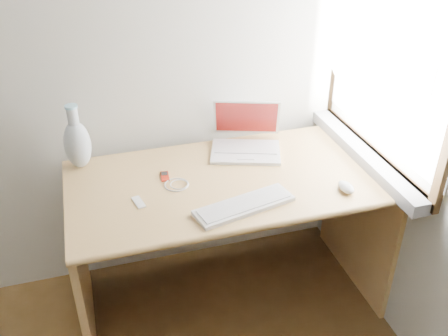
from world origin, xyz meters
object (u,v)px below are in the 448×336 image
object	(u,v)px
external_keyboard	(244,205)
vase	(77,143)
laptop	(243,140)
desk	(225,207)

from	to	relation	value
external_keyboard	vase	distance (m)	0.83
vase	external_keyboard	bearing A→B (deg)	-39.86
laptop	vase	bearing A→B (deg)	-164.97
external_keyboard	vase	xyz separation A→B (m)	(-0.63, 0.52, 0.12)
vase	laptop	bearing A→B (deg)	-4.04
desk	vase	distance (m)	0.76
external_keyboard	vase	world-z (taller)	vase
desk	external_keyboard	bearing A→B (deg)	-92.09
desk	external_keyboard	distance (m)	0.40
vase	desk	bearing A→B (deg)	-17.40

